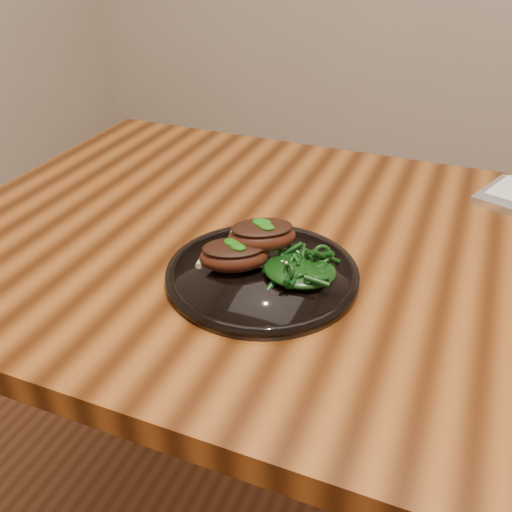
{
  "coord_description": "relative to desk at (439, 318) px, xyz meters",
  "views": [
    {
      "loc": [
        -0.0,
        -0.73,
        1.2
      ],
      "look_at": [
        -0.25,
        -0.11,
        0.78
      ],
      "focal_mm": 40.0,
      "sensor_mm": 36.0,
      "label": 1
    }
  ],
  "objects": [
    {
      "name": "plate",
      "position": [
        -0.24,
        -0.12,
        0.09
      ],
      "size": [
        0.27,
        0.27,
        0.02
      ],
      "color": "black",
      "rests_on": "desk"
    },
    {
      "name": "lamb_chop_back",
      "position": [
        -0.25,
        -0.09,
        0.14
      ],
      "size": [
        0.11,
        0.1,
        0.04
      ],
      "color": "#41180C",
      "rests_on": "plate"
    },
    {
      "name": "desk",
      "position": [
        0.0,
        0.0,
        0.0
      ],
      "size": [
        1.6,
        0.8,
        0.75
      ],
      "color": "#381807",
      "rests_on": "ground"
    },
    {
      "name": "greens_heap",
      "position": [
        -0.19,
        -0.11,
        0.11
      ],
      "size": [
        0.1,
        0.09,
        0.04
      ],
      "color": "black",
      "rests_on": "plate"
    },
    {
      "name": "herb_smear",
      "position": [
        -0.27,
        -0.06,
        0.1
      ],
      "size": [
        0.08,
        0.05,
        0.0
      ],
      "primitive_type": "ellipsoid",
      "color": "#0B4307",
      "rests_on": "plate"
    },
    {
      "name": "lamb_chop_front",
      "position": [
        -0.28,
        -0.13,
        0.12
      ],
      "size": [
        0.11,
        0.1,
        0.04
      ],
      "color": "#41180C",
      "rests_on": "plate"
    }
  ]
}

